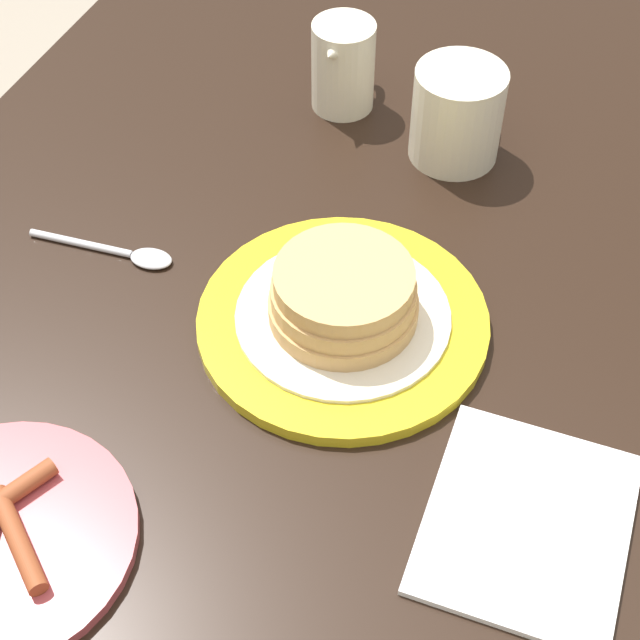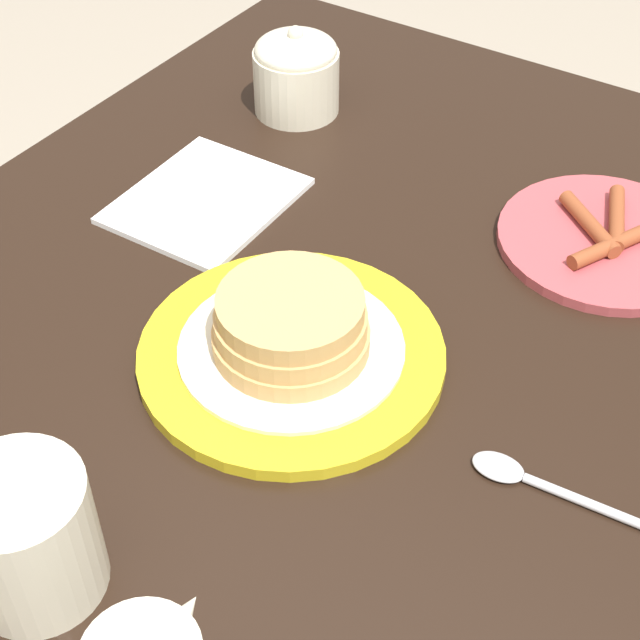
# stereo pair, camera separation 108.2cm
# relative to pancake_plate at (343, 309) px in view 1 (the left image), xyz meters

# --- Properties ---
(ground_plane) EXTENTS (8.00, 8.00, 0.00)m
(ground_plane) POSITION_rel_pancake_plate_xyz_m (0.05, 0.03, -0.75)
(ground_plane) COLOR gray
(dining_table) EXTENTS (1.21, 0.85, 0.73)m
(dining_table) POSITION_rel_pancake_plate_xyz_m (0.05, 0.03, -0.15)
(dining_table) COLOR black
(dining_table) RESTS_ON ground_plane
(pancake_plate) EXTENTS (0.24, 0.24, 0.07)m
(pancake_plate) POSITION_rel_pancake_plate_xyz_m (0.00, 0.00, 0.00)
(pancake_plate) COLOR gold
(pancake_plate) RESTS_ON dining_table
(side_plate_bacon) EXTENTS (0.20, 0.20, 0.02)m
(side_plate_bacon) POSITION_rel_pancake_plate_xyz_m (-0.28, 0.16, -0.02)
(side_plate_bacon) COLOR #B2474C
(side_plate_bacon) RESTS_ON dining_table
(coffee_mug) EXTENTS (0.12, 0.09, 0.09)m
(coffee_mug) POSITION_rel_pancake_plate_xyz_m (0.26, -0.02, 0.03)
(coffee_mug) COLOR beige
(coffee_mug) RESTS_ON dining_table
(creamer_pitcher) EXTENTS (0.11, 0.06, 0.10)m
(creamer_pitcher) POSITION_rel_pancake_plate_xyz_m (0.29, 0.11, 0.03)
(creamer_pitcher) COLOR beige
(creamer_pitcher) RESTS_ON dining_table
(napkin) EXTENTS (0.17, 0.14, 0.01)m
(napkin) POSITION_rel_pancake_plate_xyz_m (-0.13, -0.19, -0.02)
(napkin) COLOR white
(napkin) RESTS_ON dining_table
(spoon) EXTENTS (0.03, 0.14, 0.01)m
(spoon) POSITION_rel_pancake_plate_xyz_m (0.01, 0.21, -0.02)
(spoon) COLOR silver
(spoon) RESTS_ON dining_table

